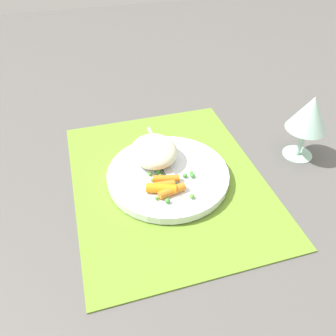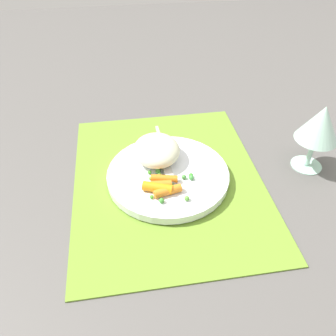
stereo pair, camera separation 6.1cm
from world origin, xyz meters
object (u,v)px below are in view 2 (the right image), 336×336
(wine_glass, at_px, (320,125))
(plate, at_px, (168,175))
(fork, at_px, (165,159))
(rice_mound, at_px, (157,150))
(carrot_portion, at_px, (162,186))

(wine_glass, bearing_deg, plate, -89.91)
(fork, bearing_deg, plate, 1.84)
(rice_mound, relative_size, fork, 0.55)
(wine_glass, bearing_deg, carrot_portion, -81.59)
(fork, bearing_deg, wine_glass, 82.77)
(plate, distance_m, fork, 0.04)
(fork, distance_m, wine_glass, 0.30)
(rice_mound, height_order, carrot_portion, rice_mound)
(wine_glass, bearing_deg, fork, -97.23)
(plate, xyz_separation_m, fork, (-0.04, -0.00, 0.01))
(rice_mound, xyz_separation_m, carrot_portion, (0.09, -0.00, -0.01))
(plate, distance_m, wine_glass, 0.30)
(carrot_portion, bearing_deg, plate, 158.53)
(rice_mound, bearing_deg, carrot_portion, -0.96)
(plate, distance_m, carrot_portion, 0.05)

